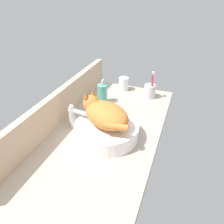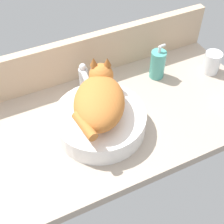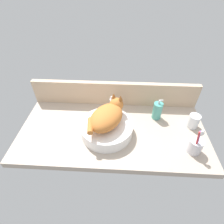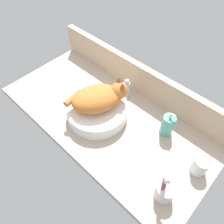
{
  "view_description": "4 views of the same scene",
  "coord_description": "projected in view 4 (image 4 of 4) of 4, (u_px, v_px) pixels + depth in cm",
  "views": [
    {
      "loc": [
        -86.21,
        -36.41,
        69.84
      ],
      "look_at": [
        8.0,
        -1.78,
        7.84
      ],
      "focal_mm": 35.0,
      "sensor_mm": 36.0,
      "label": 1
    },
    {
      "loc": [
        -30.99,
        -70.08,
        86.98
      ],
      "look_at": [
        0.5,
        -4.36,
        7.67
      ],
      "focal_mm": 50.0,
      "sensor_mm": 36.0,
      "label": 2
    },
    {
      "loc": [
        3.89,
        -77.47,
        83.76
      ],
      "look_at": [
        -0.67,
        3.24,
        11.93
      ],
      "focal_mm": 28.0,
      "sensor_mm": 36.0,
      "label": 3
    },
    {
      "loc": [
        52.1,
        -50.91,
        93.52
      ],
      "look_at": [
        7.02,
        -3.13,
        11.67
      ],
      "focal_mm": 35.0,
      "sensor_mm": 36.0,
      "label": 4
    }
  ],
  "objects": [
    {
      "name": "water_glass",
      "position": [
        200.0,
        166.0,
        0.95
      ],
      "size": [
        7.01,
        7.01,
        9.37
      ],
      "color": "white",
      "rests_on": "ground_plane"
    },
    {
      "name": "ground_plane",
      "position": [
        107.0,
        117.0,
        1.2
      ],
      "size": [
        119.56,
        57.78,
        4.0
      ],
      "primitive_type": "cube",
      "color": "#B2A08E"
    },
    {
      "name": "cat",
      "position": [
        99.0,
        98.0,
        1.08
      ],
      "size": [
        26.62,
        30.02,
        14.0
      ],
      "color": "#CC7533",
      "rests_on": "sink_basin"
    },
    {
      "name": "backsplash_panel",
      "position": [
        140.0,
        78.0,
        1.24
      ],
      "size": [
        119.56,
        3.6,
        18.11
      ],
      "primitive_type": "cube",
      "color": "#CCAD8C",
      "rests_on": "ground_plane"
    },
    {
      "name": "sink_basin",
      "position": [
        97.0,
        111.0,
        1.16
      ],
      "size": [
        32.36,
        32.36,
        7.69
      ],
      "primitive_type": "cylinder",
      "color": "white",
      "rests_on": "ground_plane"
    },
    {
      "name": "faucet",
      "position": [
        125.0,
        89.0,
        1.21
      ],
      "size": [
        4.01,
        11.86,
        13.6
      ],
      "color": "silver",
      "rests_on": "ground_plane"
    },
    {
      "name": "soap_dispenser",
      "position": [
        168.0,
        125.0,
        1.07
      ],
      "size": [
        6.22,
        6.22,
        15.5
      ],
      "color": "teal",
      "rests_on": "ground_plane"
    },
    {
      "name": "toothbrush_cup",
      "position": [
        165.0,
        192.0,
        0.88
      ],
      "size": [
        7.72,
        7.72,
        18.69
      ],
      "color": "silver",
      "rests_on": "ground_plane"
    }
  ]
}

